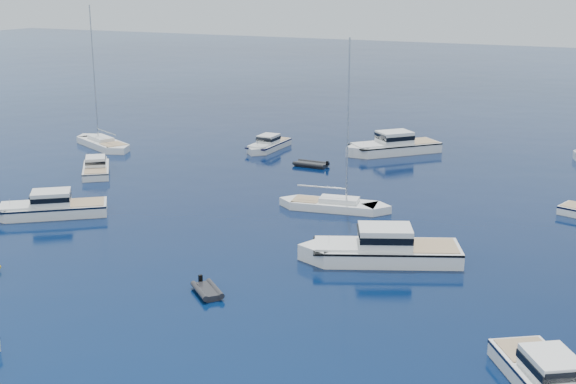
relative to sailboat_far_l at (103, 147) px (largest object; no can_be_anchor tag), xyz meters
name	(u,v)px	position (x,y,z in m)	size (l,w,h in m)	color
ground	(145,345)	(34.21, -38.72, 0.00)	(400.00, 400.00, 0.00)	#082453
motor_cruiser_left	(50,216)	(13.36, -23.19, 0.00)	(3.12, 10.18, 2.67)	silver
motor_cruiser_centre	(381,261)	(41.31, -21.19, 0.00)	(3.67, 11.99, 3.15)	silver
motor_cruiser_far_l	(96,173)	(7.36, -10.08, 0.00)	(2.52, 8.25, 2.17)	silver
motor_cruiser_distant	(392,153)	(31.14, 11.52, 0.00)	(3.63, 11.86, 3.11)	white
motor_cruiser_horizon	(268,149)	(17.82, 7.08, 0.00)	(2.50, 8.17, 2.14)	silver
sailboat_centre	(334,209)	(33.70, -11.27, 0.00)	(2.63, 10.11, 14.86)	white
sailboat_far_l	(103,147)	(0.00, 0.00, 0.00)	(2.93, 11.27, 16.57)	white
tender_grey_near	(207,294)	(33.62, -31.44, 0.00)	(1.63, 2.82, 0.95)	black
tender_grey_far	(311,166)	(25.57, 1.89, 0.00)	(2.02, 3.69, 0.95)	black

